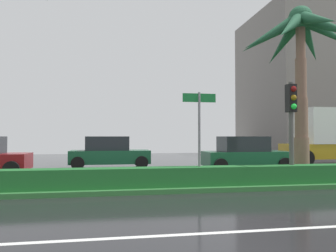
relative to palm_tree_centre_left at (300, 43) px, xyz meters
name	(u,v)px	position (x,y,z in m)	size (l,w,h in m)	color
ground_plane	(152,182)	(-5.66, 1.01, -5.40)	(90.00, 42.00, 0.10)	black
near_lane_divider_stripe	(204,233)	(-5.66, -5.99, -5.35)	(81.00, 0.14, 0.01)	white
median_strip	(156,183)	(-5.66, 0.01, -5.28)	(85.50, 4.00, 0.15)	#2D6B33
median_hedge	(162,177)	(-5.66, -1.39, -4.90)	(76.50, 0.70, 0.60)	#1E6028
palm_tree_centre_left	(300,43)	(0.00, 0.00, 0.00)	(4.90, 4.88, 6.67)	brown
traffic_signal_median_right	(291,113)	(-1.16, -1.29, -2.84)	(0.28, 0.43, 3.43)	#4C4C47
street_name_sign	(199,125)	(-4.44, -1.34, -3.27)	(1.10, 0.08, 3.00)	slate
car_in_traffic_second	(109,153)	(-7.28, 6.84, -4.53)	(4.30, 2.02, 1.72)	#195133
car_in_traffic_third	(245,154)	(-0.48, 4.26, -4.53)	(4.30, 2.02, 1.72)	#195133
box_truck_lead	(333,139)	(6.64, 7.06, -3.81)	(6.40, 2.64, 3.46)	#B28C1E
building_far_right	(318,85)	(14.86, 20.45, 1.94)	(14.11, 11.70, 14.59)	slate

